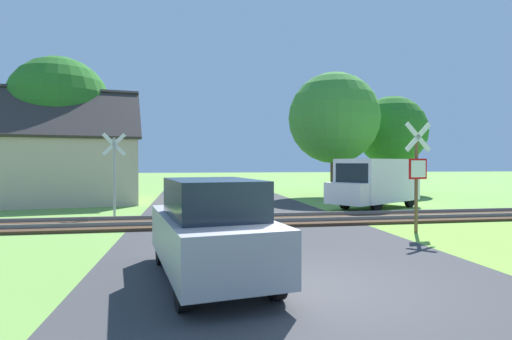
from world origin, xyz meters
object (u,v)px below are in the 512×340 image
Objects in this scene: house at (73,166)px; tree_far at (392,131)px; tree_left at (59,107)px; crossing_sign_far at (114,168)px; tree_right at (334,118)px; mail_truck at (376,181)px; parked_car at (210,229)px; stop_sign_near at (417,171)px.

tree_far is at bearing 0.15° from house.
crossing_sign_far is at bearing -61.13° from tree_left.
crossing_sign_far is 14.03m from tree_right.
tree_right reaches higher than crossing_sign_far.
house is 1.49× the size of mail_truck.
parked_car is at bearing -117.32° from tree_right.
house reaches higher than stop_sign_near.
tree_left is (-15.70, 0.14, 0.35)m from tree_right.
mail_truck is at bearing -112.38° from stop_sign_near.
crossing_sign_far is at bearing 99.97° from parked_car.
stop_sign_near is 0.49× the size of tree_far.
parked_car is (3.15, -8.73, -0.96)m from crossing_sign_far.
parked_car is (6.38, -15.21, -0.99)m from house.
crossing_sign_far is 0.41× the size of tree_left.
mail_truck is 1.21× the size of parked_car.
mail_truck is (-5.43, -8.67, -3.01)m from tree_far.
house is at bearing 36.92° from mail_truck.
crossing_sign_far is 9.33m from parked_car.
tree_far reaches higher than mail_truck.
stop_sign_near is 17.07m from house.
crossing_sign_far is 19.36m from tree_far.
house is 0.97× the size of tree_left.
tree_far is at bearing -64.52° from mail_truck.
tree_right is 7.31m from mail_truck.
crossing_sign_far is 0.42× the size of house.
parked_car is at bearing 24.36° from stop_sign_near.
house is 16.52m from parked_car.
tree_right reaches higher than mail_truck.
parked_car is (-6.22, -3.70, -0.93)m from stop_sign_near.
tree_far is 20.88m from tree_left.
crossing_sign_far is 11.20m from mail_truck.
tree_far is (16.55, 9.76, 2.39)m from crossing_sign_far.
house is at bearing -49.33° from tree_left.
tree_right reaches higher than tree_far.
stop_sign_near is 0.42× the size of tree_left.
crossing_sign_far is at bearing 63.08° from mail_truck.
house is (-12.60, 11.51, 0.06)m from stop_sign_near.
crossing_sign_far is 0.76× the size of parked_car.
tree_left is (-4.19, 7.60, 3.28)m from crossing_sign_far.
tree_left is (-20.74, -2.16, 0.89)m from tree_far.
parked_car is (-13.40, -18.49, -3.35)m from tree_far.
stop_sign_near is 0.43× the size of tree_right.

